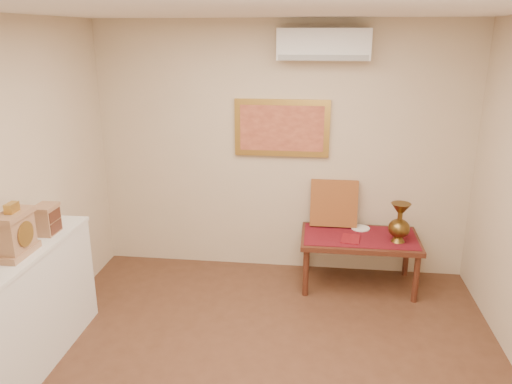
% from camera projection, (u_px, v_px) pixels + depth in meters
% --- Properties ---
extents(ceiling, '(4.50, 4.50, 0.00)m').
position_uv_depth(ceiling, '(256.00, 6.00, 2.81)').
color(ceiling, white).
rests_on(ceiling, ground).
extents(wall_back, '(4.00, 0.02, 2.70)m').
position_uv_depth(wall_back, '(282.00, 151.00, 5.35)').
color(wall_back, beige).
rests_on(wall_back, ground).
extents(table_cloth, '(1.14, 0.59, 0.01)m').
position_uv_depth(table_cloth, '(360.00, 236.00, 5.14)').
color(table_cloth, maroon).
rests_on(table_cloth, low_table).
extents(brass_urn_tall, '(0.22, 0.22, 0.49)m').
position_uv_depth(brass_urn_tall, '(400.00, 219.00, 4.94)').
color(brass_urn_tall, brown).
rests_on(brass_urn_tall, table_cloth).
extents(plate, '(0.20, 0.20, 0.01)m').
position_uv_depth(plate, '(360.00, 228.00, 5.33)').
color(plate, white).
rests_on(plate, table_cloth).
extents(menu, '(0.21, 0.27, 0.01)m').
position_uv_depth(menu, '(351.00, 239.00, 5.05)').
color(menu, maroon).
rests_on(menu, table_cloth).
extents(cushion, '(0.50, 0.20, 0.51)m').
position_uv_depth(cushion, '(334.00, 203.00, 5.36)').
color(cushion, maroon).
rests_on(cushion, table_cloth).
extents(display_ledge, '(0.37, 2.02, 0.98)m').
position_uv_depth(display_ledge, '(12.00, 325.00, 3.70)').
color(display_ledge, white).
rests_on(display_ledge, floor).
extents(mantel_clock, '(0.17, 0.36, 0.41)m').
position_uv_depth(mantel_clock, '(16.00, 233.00, 3.65)').
color(mantel_clock, '#AB7C58').
rests_on(mantel_clock, display_ledge).
extents(wooden_chest, '(0.16, 0.21, 0.24)m').
position_uv_depth(wooden_chest, '(47.00, 219.00, 4.07)').
color(wooden_chest, '#AB7C58').
rests_on(wooden_chest, display_ledge).
extents(low_table, '(1.20, 0.70, 0.55)m').
position_uv_depth(low_table, '(360.00, 242.00, 5.16)').
color(low_table, '#4F2417').
rests_on(low_table, floor).
extents(painting, '(1.00, 0.06, 0.60)m').
position_uv_depth(painting, '(282.00, 128.00, 5.25)').
color(painting, '#B68C3A').
rests_on(painting, wall_back).
extents(ac_unit, '(0.90, 0.25, 0.30)m').
position_uv_depth(ac_unit, '(323.00, 44.00, 4.84)').
color(ac_unit, silver).
rests_on(ac_unit, wall_back).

